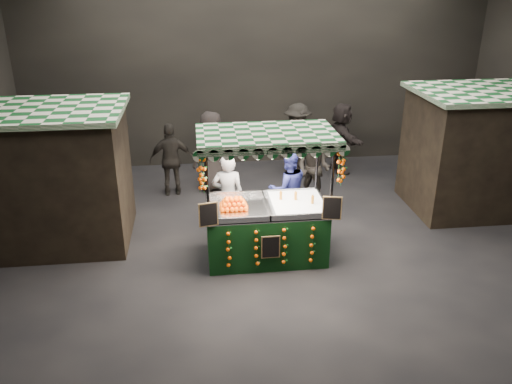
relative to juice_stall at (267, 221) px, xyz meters
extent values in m
plane|color=black|center=(0.45, 0.18, -0.73)|extent=(12.00, 12.00, 0.00)
cube|color=black|center=(0.45, 5.18, 1.77)|extent=(12.00, 0.10, 5.00)
cube|color=black|center=(0.45, -4.82, 1.77)|extent=(12.00, 0.10, 5.00)
cube|color=black|center=(-3.95, 1.18, 0.52)|extent=(2.80, 2.00, 2.50)
cube|color=#104B1D|center=(-3.95, 1.18, 1.82)|extent=(3.00, 2.20, 0.10)
cube|color=black|center=(4.85, 1.68, 0.52)|extent=(2.80, 2.00, 2.50)
cube|color=#104B1D|center=(4.85, 1.68, 1.82)|extent=(3.00, 2.20, 0.10)
cube|color=black|center=(-0.01, 0.04, -0.26)|extent=(2.10, 1.14, 0.95)
cube|color=silver|center=(-0.01, 0.04, 0.24)|extent=(2.10, 1.14, 0.04)
cylinder|color=black|center=(-1.03, -0.51, 0.41)|extent=(0.05, 0.05, 2.29)
cylinder|color=black|center=(1.01, -0.51, 0.41)|extent=(0.05, 0.05, 2.29)
cylinder|color=black|center=(-1.03, 0.58, 0.41)|extent=(0.05, 0.05, 2.29)
cylinder|color=black|center=(1.01, 0.58, 0.41)|extent=(0.05, 0.05, 2.29)
cube|color=#104B1D|center=(-0.01, 0.04, 1.59)|extent=(2.33, 1.38, 0.08)
cube|color=silver|center=(0.56, 0.04, 0.30)|extent=(0.93, 1.03, 0.08)
cube|color=black|center=(-1.04, -0.56, 0.46)|extent=(0.32, 0.09, 0.42)
cube|color=black|center=(1.02, -0.56, 0.46)|extent=(0.32, 0.09, 0.42)
cube|color=black|center=(-0.01, -0.57, -0.21)|extent=(0.32, 0.02, 0.42)
imported|color=gray|center=(-0.62, 0.94, 0.11)|extent=(0.66, 0.48, 1.68)
imported|color=navy|center=(0.59, 1.17, 0.09)|extent=(0.87, 0.72, 1.64)
imported|color=#282421|center=(-3.99, 3.23, 0.05)|extent=(0.60, 0.42, 1.57)
imported|color=#2A2622|center=(1.37, 2.31, 0.08)|extent=(1.00, 0.97, 1.63)
imported|color=black|center=(-1.76, 3.15, 0.12)|extent=(1.01, 0.46, 1.70)
imported|color=black|center=(1.33, 4.07, 0.19)|extent=(1.37, 1.24, 1.85)
imported|color=black|center=(-0.83, 3.35, 0.22)|extent=(1.10, 0.99, 1.89)
imported|color=black|center=(2.50, 4.15, 0.17)|extent=(0.72, 1.72, 1.81)
imported|color=#282421|center=(1.36, 3.94, 0.16)|extent=(0.52, 0.70, 1.78)
camera|label=1|loc=(-1.18, -8.19, 4.11)|focal=36.37mm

